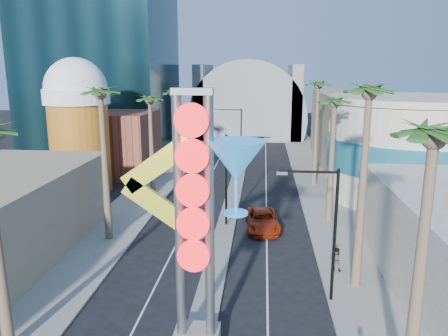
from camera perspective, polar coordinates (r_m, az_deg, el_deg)
sidewalk_west at (r=53.85m, az=-8.46°, el=-1.51°), size 5.00×100.00×0.15m
sidewalk_east at (r=52.76m, az=12.05°, el=-1.96°), size 5.00×100.00×0.15m
median at (r=55.36m, az=1.88°, el=-0.97°), size 1.60×84.00×0.15m
brick_filler_west at (r=57.70m, az=-14.18°, el=3.19°), size 10.00×10.00×8.00m
filler_east at (r=65.49m, az=16.62°, el=5.05°), size 10.00×20.00×10.00m
beer_mug at (r=50.17m, az=-18.51°, el=5.94°), size 7.00×7.00×14.50m
turquoise_building at (r=48.71m, az=23.00°, el=2.30°), size 16.60×16.60×10.60m
canopy at (r=88.17m, az=3.21°, el=7.01°), size 22.00×16.00×22.00m
neon_sign at (r=19.70m, az=-1.60°, el=-5.00°), size 6.53×2.60×12.55m
streetlight_0 at (r=36.73m, az=1.14°, el=-0.44°), size 3.79×0.25×8.00m
streetlight_1 at (r=60.36m, az=1.73°, el=4.84°), size 3.79×0.25×8.00m
streetlight_2 at (r=25.41m, az=13.28°, el=-7.06°), size 3.45×0.25×8.00m
palm_1 at (r=33.97m, az=-15.78°, el=8.15°), size 2.40×2.40×12.70m
palm_2 at (r=47.38m, az=-9.66°, el=8.04°), size 2.40×2.40×11.20m
palm_3 at (r=59.03m, az=-6.68°, el=9.07°), size 2.40×2.40×11.20m
palm_4 at (r=17.00m, az=25.56°, el=1.52°), size 2.40×2.40×12.20m
palm_5 at (r=26.41m, az=18.35°, el=7.72°), size 2.40×2.40×13.20m
palm_6 at (r=38.27m, az=14.23°, el=7.38°), size 2.40×2.40×11.70m
palm_7 at (r=50.07m, az=12.19°, el=9.73°), size 2.40×2.40×12.70m
red_pickup at (r=37.31m, az=5.05°, el=-6.82°), size 3.18×5.97×1.60m
pedestrian_b at (r=30.57m, az=14.42°, el=-11.46°), size 0.93×0.82×1.62m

